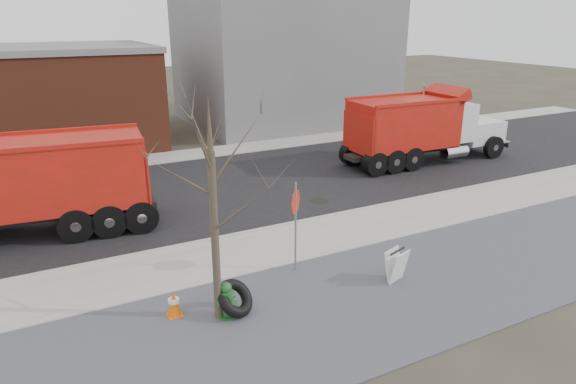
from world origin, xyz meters
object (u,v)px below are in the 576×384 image
sandwich_board (396,266)px  dump_truck_red_a (422,126)px  truck_tire (235,298)px  dump_truck_red_b (28,183)px  stop_sign (296,211)px  fire_hydrant (227,301)px

sandwich_board → dump_truck_red_a: size_ratio=0.10×
truck_tire → sandwich_board: sandwich_board is taller
sandwich_board → dump_truck_red_b: (-8.27, 7.77, 1.30)m
sandwich_board → truck_tire: bearing=154.6°
dump_truck_red_a → dump_truck_red_b: (-16.78, -1.05, 0.00)m
sandwich_board → dump_truck_red_b: dump_truck_red_b is taller
truck_tire → dump_truck_red_a: 15.35m
truck_tire → stop_sign: size_ratio=0.49×
sandwich_board → dump_truck_red_a: 12.33m
fire_hydrant → dump_truck_red_b: (-3.71, 7.27, 1.36)m
truck_tire → sandwich_board: 4.37m
stop_sign → fire_hydrant: bearing=-173.5°
fire_hydrant → truck_tire: (0.22, 0.02, 0.01)m
dump_truck_red_a → stop_sign: bearing=-145.0°
truck_tire → sandwich_board: (4.33, -0.52, 0.05)m
truck_tire → dump_truck_red_b: (-3.93, 7.25, 1.35)m
dump_truck_red_b → truck_tire: bearing=125.2°
fire_hydrant → dump_truck_red_a: size_ratio=0.11×
fire_hydrant → truck_tire: size_ratio=0.73×
fire_hydrant → dump_truck_red_b: 8.28m
fire_hydrant → stop_sign: 3.14m
sandwich_board → dump_truck_red_a: dump_truck_red_a is taller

